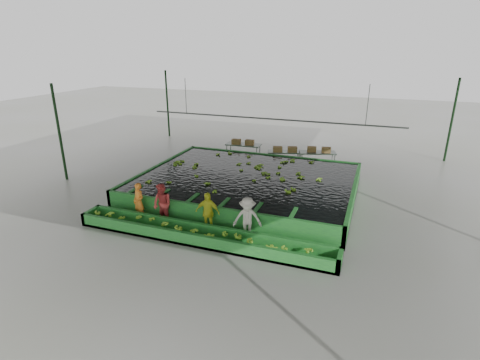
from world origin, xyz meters
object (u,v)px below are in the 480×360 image
(worker_d, at_px, (247,219))
(flotation_tank, at_px, (247,184))
(packing_table_mid, at_px, (284,158))
(box_stack_mid, at_px, (285,152))
(worker_a, at_px, (139,202))
(box_stack_left, at_px, (243,144))
(packing_table_left, at_px, (243,152))
(packing_table_right, at_px, (317,160))
(worker_b, at_px, (162,204))
(sorting_trough, at_px, (201,235))
(box_stack_right, at_px, (319,152))
(worker_c, at_px, (208,212))

(worker_d, bearing_deg, flotation_tank, 90.76)
(packing_table_mid, xyz_separation_m, box_stack_mid, (0.07, -0.09, 0.43))
(flotation_tank, xyz_separation_m, box_stack_mid, (0.66, 4.81, 0.42))
(worker_a, relative_size, packing_table_mid, 0.83)
(worker_a, bearing_deg, box_stack_left, 104.39)
(flotation_tank, bearing_deg, packing_table_left, 111.69)
(packing_table_right, bearing_deg, packing_table_left, 178.73)
(flotation_tank, xyz_separation_m, worker_b, (-2.05, -4.30, 0.39))
(sorting_trough, xyz_separation_m, packing_table_mid, (0.59, 10.01, 0.18))
(packing_table_left, bearing_deg, box_stack_mid, -9.86)
(packing_table_mid, bearing_deg, box_stack_mid, -52.82)
(worker_b, bearing_deg, sorting_trough, -6.22)
(box_stack_mid, distance_m, box_stack_right, 1.95)
(packing_table_left, distance_m, box_stack_left, 0.50)
(packing_table_right, bearing_deg, box_stack_left, 179.95)
(worker_d, height_order, box_stack_right, worker_d)
(worker_b, bearing_deg, worker_d, 15.05)
(packing_table_left, xyz_separation_m, box_stack_right, (4.67, -0.08, 0.45))
(worker_c, xyz_separation_m, worker_d, (1.60, 0.00, 0.01))
(box_stack_mid, bearing_deg, worker_d, -84.70)
(flotation_tank, height_order, box_stack_right, box_stack_right)
(flotation_tank, bearing_deg, worker_c, -91.20)
(packing_table_left, height_order, packing_table_mid, packing_table_left)
(box_stack_left, bearing_deg, flotation_tank, -67.98)
(packing_table_mid, bearing_deg, packing_table_left, 171.84)
(sorting_trough, distance_m, packing_table_left, 10.61)
(box_stack_left, bearing_deg, packing_table_mid, -6.10)
(worker_a, xyz_separation_m, worker_d, (4.66, 0.00, 0.02))
(box_stack_left, bearing_deg, worker_c, -78.04)
(worker_a, relative_size, box_stack_right, 1.18)
(sorting_trough, height_order, worker_b, worker_b)
(sorting_trough, bearing_deg, box_stack_mid, 86.19)
(sorting_trough, bearing_deg, box_stack_left, 101.54)
(packing_table_left, relative_size, packing_table_mid, 1.13)
(worker_d, relative_size, box_stack_mid, 1.17)
(worker_b, relative_size, box_stack_mid, 1.21)
(worker_c, xyz_separation_m, box_stack_right, (2.65, 9.51, 0.13))
(packing_table_left, xyz_separation_m, packing_table_mid, (2.69, -0.39, -0.05))
(sorting_trough, distance_m, worker_b, 2.28)
(sorting_trough, bearing_deg, packing_table_mid, 86.63)
(worker_b, relative_size, packing_table_right, 0.82)
(sorting_trough, distance_m, worker_d, 1.80)
(worker_a, relative_size, packing_table_left, 0.74)
(flotation_tank, distance_m, packing_table_mid, 4.94)
(box_stack_mid, bearing_deg, packing_table_right, 11.56)
(flotation_tank, relative_size, box_stack_mid, 7.18)
(packing_table_right, height_order, box_stack_right, box_stack_right)
(worker_a, xyz_separation_m, packing_table_right, (5.66, 9.49, -0.32))
(packing_table_left, bearing_deg, sorting_trough, -78.55)
(packing_table_left, bearing_deg, packing_table_right, -1.27)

